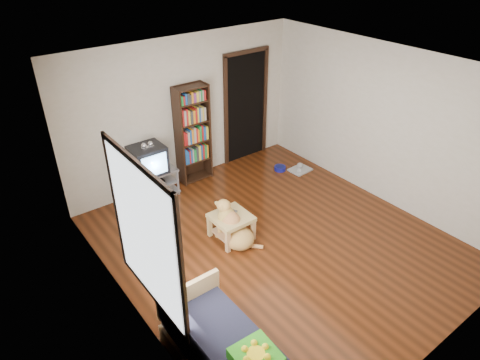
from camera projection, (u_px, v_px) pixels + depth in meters
ground at (276, 242)px, 6.43m from camera, size 5.00×5.00×0.00m
ceiling at (286, 71)px, 5.09m from camera, size 5.00×5.00×0.00m
wall_back at (184, 111)px, 7.47m from camera, size 4.50×0.00×4.50m
wall_front at (457, 268)px, 4.06m from camera, size 4.50×0.00×4.50m
wall_left at (124, 228)px, 4.59m from camera, size 0.00×5.00×5.00m
wall_right at (383, 126)px, 6.93m from camera, size 0.00×5.00×5.00m
green_cushion at (256, 358)px, 4.14m from camera, size 0.44×0.44×0.14m
laptop at (232, 216)px, 6.29m from camera, size 0.36×0.31×0.02m
dog_bowl at (280, 168)px, 8.30m from camera, size 0.22×0.22×0.08m
grey_rag at (300, 170)px, 8.29m from camera, size 0.42×0.34×0.03m
window at (145, 236)px, 4.15m from camera, size 0.03×1.46×1.70m
doorway at (246, 105)px, 8.25m from camera, size 1.03×0.05×2.19m
tv_stand at (151, 184)px, 7.35m from camera, size 0.90×0.45×0.50m
crt_tv at (147, 159)px, 7.13m from camera, size 0.55×0.52×0.58m
bookshelf at (192, 129)px, 7.54m from camera, size 0.60×0.30×1.80m
coffee_table at (231, 222)px, 6.38m from camera, size 0.55×0.55×0.40m
dog at (233, 228)px, 6.30m from camera, size 0.51×0.80×0.69m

